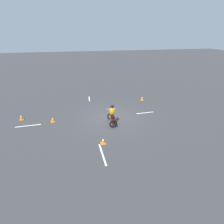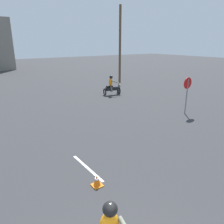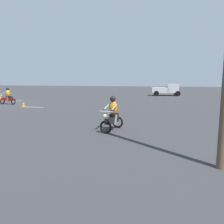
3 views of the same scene
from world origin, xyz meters
name	(u,v)px [view 1 (image 1 of 3)]	position (x,y,z in m)	size (l,w,h in m)	color
ground_plane	(111,118)	(0.00, 0.00, 0.00)	(120.00, 120.00, 0.00)	#333335
motorcycle_rider_foreground	(112,115)	(0.18, 1.00, 0.73)	(0.74, 1.53, 1.66)	black
traffic_cone_near_left	(103,141)	(1.36, 3.52, 0.18)	(0.32, 0.32, 0.38)	orange
traffic_cone_near_right	(142,98)	(-4.13, -3.42, 0.20)	(0.32, 0.32, 0.41)	orange
traffic_cone_mid_center	(53,120)	(4.79, -0.41, 0.17)	(0.32, 0.32, 0.35)	orange
traffic_cone_mid_left	(21,117)	(7.33, -1.40, 0.20)	(0.32, 0.32, 0.42)	orange
lane_stripe_e	(28,126)	(6.60, -0.13, 0.00)	(0.10, 1.90, 0.01)	silver
lane_stripe_n	(102,154)	(1.60, 4.61, 0.00)	(0.10, 2.07, 0.01)	silver
lane_stripe_w	(145,113)	(-3.18, -0.33, 0.00)	(0.10, 1.62, 0.01)	silver
lane_stripe_s	(89,99)	(1.31, -5.15, 0.00)	(0.10, 1.46, 0.01)	silver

